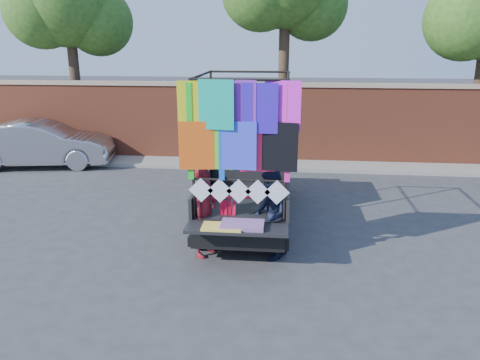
# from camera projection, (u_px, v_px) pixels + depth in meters

# --- Properties ---
(ground) EXTENTS (90.00, 90.00, 0.00)m
(ground) POSITION_uv_depth(u_px,v_px,m) (223.00, 248.00, 9.18)
(ground) COLOR #38383A
(ground) RESTS_ON ground
(brick_wall) EXTENTS (30.00, 0.45, 2.61)m
(brick_wall) POSITION_uv_depth(u_px,v_px,m) (251.00, 122.00, 15.47)
(brick_wall) COLOR #9B472D
(brick_wall) RESTS_ON ground
(curb) EXTENTS (30.00, 1.20, 0.12)m
(curb) POSITION_uv_depth(u_px,v_px,m) (250.00, 164.00, 15.17)
(curb) COLOR gray
(curb) RESTS_ON ground
(tree_left) EXTENTS (4.20, 3.30, 7.05)m
(tree_left) POSITION_uv_depth(u_px,v_px,m) (67.00, 4.00, 16.09)
(tree_left) COLOR #38281C
(tree_left) RESTS_ON ground
(pickup_truck) EXTENTS (2.09, 5.26, 3.31)m
(pickup_truck) POSITION_uv_depth(u_px,v_px,m) (250.00, 178.00, 10.83)
(pickup_truck) COLOR black
(pickup_truck) RESTS_ON ground
(sedan) EXTENTS (4.65, 2.29, 1.47)m
(sedan) POSITION_uv_depth(u_px,v_px,m) (41.00, 144.00, 14.96)
(sedan) COLOR #A7A8AE
(sedan) RESTS_ON ground
(woman) EXTENTS (0.64, 0.76, 1.79)m
(woman) POSITION_uv_depth(u_px,v_px,m) (205.00, 210.00, 8.65)
(woman) COLOR maroon
(woman) RESTS_ON ground
(man) EXTENTS (0.72, 0.88, 1.69)m
(man) POSITION_uv_depth(u_px,v_px,m) (270.00, 215.00, 8.55)
(man) COLOR #141932
(man) RESTS_ON ground
(streamer_bundle) EXTENTS (0.92, 0.13, 0.64)m
(streamer_bundle) POSITION_uv_depth(u_px,v_px,m) (232.00, 207.00, 8.57)
(streamer_bundle) COLOR red
(streamer_bundle) RESTS_ON ground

